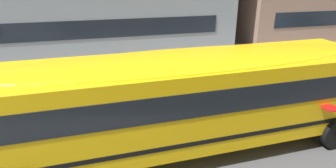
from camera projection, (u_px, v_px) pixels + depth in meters
name	position (u px, v px, depth m)	size (l,w,h in m)	color
ground_plane	(236.00, 113.00, 10.53)	(400.00, 400.00, 0.00)	#4C4C4F
sidewalk_far	(178.00, 60.00, 17.10)	(120.00, 3.00, 0.01)	gray
lane_centreline	(236.00, 113.00, 10.53)	(110.00, 0.16, 0.01)	silver
school_bus	(197.00, 93.00, 7.93)	(13.24, 3.13, 2.95)	yellow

